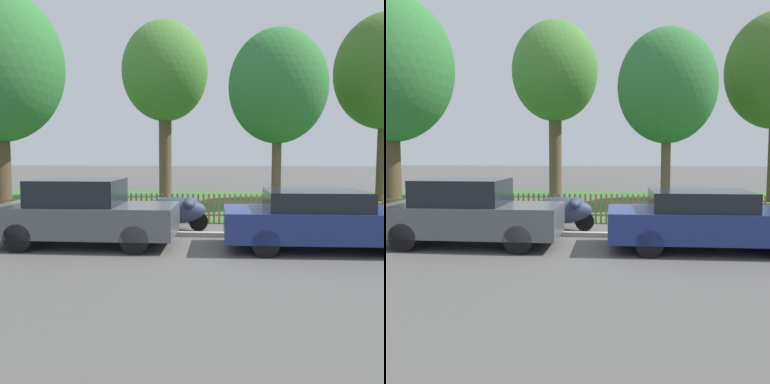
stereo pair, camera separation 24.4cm
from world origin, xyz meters
TOP-DOWN VIEW (x-y plane):
  - ground_plane at (0.00, 0.00)m, footprint 120.00×120.00m
  - kerb_stone at (0.00, 0.10)m, footprint 43.58×0.20m
  - grass_strip at (0.00, 7.86)m, footprint 43.58×11.27m
  - park_fence at (-0.00, 2.24)m, footprint 43.58×0.05m
  - parked_car_navy_estate at (-3.79, -1.19)m, footprint 4.17×1.76m
  - parked_car_red_compact at (1.65, -1.11)m, footprint 4.54×1.94m
  - covered_motorcycle at (-1.89, 0.95)m, footprint 1.85×0.88m
  - tree_nearest_kerb at (-8.89, 4.45)m, footprint 4.79×4.79m
  - tree_behind_motorcycle at (-3.54, 10.06)m, footprint 4.15×4.15m
  - tree_mid_park at (1.47, 6.58)m, footprint 3.89×3.89m

SIDE VIEW (x-z plane):
  - ground_plane at x=0.00m, z-range 0.00..0.00m
  - grass_strip at x=0.00m, z-range 0.00..0.01m
  - kerb_stone at x=0.00m, z-range 0.00..0.12m
  - park_fence at x=0.00m, z-range 0.00..0.91m
  - covered_motorcycle at x=-1.89m, z-range 0.11..1.05m
  - parked_car_red_compact at x=1.65m, z-range 0.02..1.36m
  - parked_car_navy_estate at x=-3.79m, z-range 0.00..1.56m
  - tree_mid_park at x=1.47m, z-range 1.25..8.27m
  - tree_nearest_kerb at x=-8.89m, z-range 1.23..9.30m
  - tree_behind_motorcycle at x=-3.54m, z-range 1.77..10.24m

